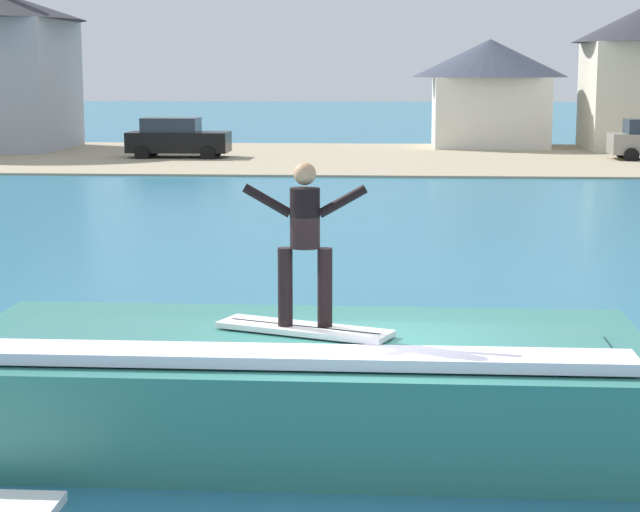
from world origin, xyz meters
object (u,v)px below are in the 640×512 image
object	(u,v)px
surfer	(305,235)
house_small_cottage	(489,86)
car_near_shore	(177,138)
wave_crest	(303,385)
surfboard	(304,329)

from	to	relation	value
surfer	house_small_cottage	distance (m)	48.17
surfer	car_near_shore	distance (m)	39.92
car_near_shore	house_small_cottage	xyz separation A→B (m)	(14.58, 8.97, 2.18)
car_near_shore	house_small_cottage	distance (m)	17.26
wave_crest	surfboard	world-z (taller)	surfboard
surfboard	car_near_shore	distance (m)	39.90
surfboard	car_near_shore	size ratio (longest dim) A/B	0.44
wave_crest	car_near_shore	xyz separation A→B (m)	(-8.95, 38.62, 0.36)
house_small_cottage	wave_crest	bearing A→B (deg)	-96.75
wave_crest	car_near_shore	bearing A→B (deg)	103.05
surfboard	surfer	xyz separation A→B (m)	(0.01, 0.01, 1.02)
wave_crest	car_near_shore	world-z (taller)	car_near_shore
surfer	surfboard	bearing A→B (deg)	-147.71
surfboard	house_small_cottage	bearing A→B (deg)	83.32
wave_crest	house_small_cottage	xyz separation A→B (m)	(5.64, 47.59, 2.54)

